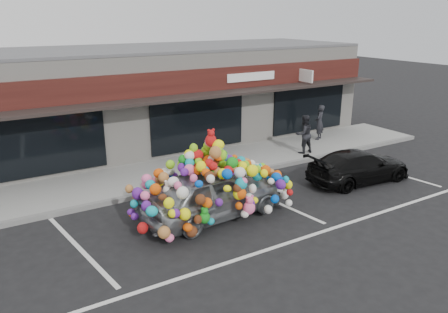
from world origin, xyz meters
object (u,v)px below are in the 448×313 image
toy_car (212,188)px  pedestrian_b (304,134)px  pedestrian_a (319,122)px  black_sedan (359,166)px

toy_car → pedestrian_b: (6.11, 3.08, 0.05)m
pedestrian_a → pedestrian_b: 2.36m
toy_car → pedestrian_a: toy_car is taller
pedestrian_a → toy_car: bearing=-4.2°
toy_car → black_sedan: toy_car is taller
toy_car → pedestrian_a: size_ratio=2.95×
toy_car → pedestrian_b: bearing=-68.4°
black_sedan → pedestrian_b: (0.27, 3.26, 0.39)m
black_sedan → pedestrian_b: 3.29m
pedestrian_a → pedestrian_b: size_ratio=1.00×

